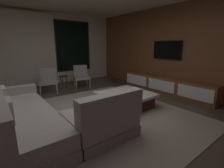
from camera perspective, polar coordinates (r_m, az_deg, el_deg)
The scene contains 12 objects.
floor at distance 3.54m, azimuth -7.39°, elevation -11.49°, with size 9.20×9.20×0.00m, color #473D33.
back_wall_with_window at distance 6.59m, azimuth -24.73°, elevation 11.08°, with size 6.60×0.30×2.70m.
media_wall at distance 5.42m, azimuth 21.79°, elevation 11.13°, with size 0.12×7.80×2.70m.
area_rug at distance 3.64m, azimuth -1.74°, elevation -10.58°, with size 3.20×3.80×0.01m, color gray.
sectional_couch at distance 2.99m, azimuth -23.10°, elevation -11.37°, with size 1.98×2.50×0.82m.
coffee_table at distance 3.99m, azimuth 4.91°, elevation -5.55°, with size 1.16×1.16×0.36m.
book_stack_on_coffee_table at distance 3.80m, azimuth 4.11°, elevation -3.40°, with size 0.25×0.21×0.06m.
accent_chair_near_window at distance 5.97m, azimuth -10.87°, elevation 3.13°, with size 0.68×0.70×0.78m.
accent_chair_by_curtain at distance 5.55m, azimuth -21.81°, elevation 1.62°, with size 0.67×0.69×0.78m.
side_stool at distance 5.82m, azimuth -16.95°, elevation 1.91°, with size 0.32×0.32×0.46m.
media_console at distance 5.35m, azimuth 18.69°, elevation -0.54°, with size 0.46×3.10×0.52m.
mounted_tv at distance 5.47m, azimuth 18.91°, elevation 11.38°, with size 0.05×0.99×0.57m.
Camera 1 is at (-1.59, -2.79, 1.50)m, focal length 25.71 mm.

